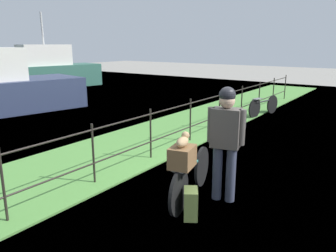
# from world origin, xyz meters

# --- Properties ---
(ground_plane) EXTENTS (60.00, 60.00, 0.00)m
(ground_plane) POSITION_xyz_m (0.00, 0.00, 0.00)
(ground_plane) COLOR gray
(grass_strip) EXTENTS (27.00, 2.40, 0.03)m
(grass_strip) POSITION_xyz_m (0.00, 2.79, 0.01)
(grass_strip) COLOR #569342
(grass_strip) RESTS_ON ground
(iron_fence) EXTENTS (18.04, 0.04, 1.02)m
(iron_fence) POSITION_xyz_m (0.00, 1.93, 0.59)
(iron_fence) COLOR #28231E
(iron_fence) RESTS_ON ground
(bicycle_main) EXTENTS (1.66, 0.42, 0.64)m
(bicycle_main) POSITION_xyz_m (-1.06, 0.34, 0.34)
(bicycle_main) COLOR black
(bicycle_main) RESTS_ON ground
(wooden_crate) EXTENTS (0.44, 0.37, 0.29)m
(wooden_crate) POSITION_xyz_m (-1.43, 0.26, 0.79)
(wooden_crate) COLOR brown
(wooden_crate) RESTS_ON bicycle_main
(terrier_dog) EXTENTS (0.32, 0.20, 0.18)m
(terrier_dog) POSITION_xyz_m (-1.41, 0.26, 1.01)
(terrier_dog) COLOR tan
(terrier_dog) RESTS_ON wooden_crate
(cyclist_person) EXTENTS (0.34, 0.53, 1.68)m
(cyclist_person) POSITION_xyz_m (-0.79, -0.06, 1.00)
(cyclist_person) COLOR #383D51
(cyclist_person) RESTS_ON ground
(backpack_on_paving) EXTENTS (0.33, 0.30, 0.40)m
(backpack_on_paving) POSITION_xyz_m (-1.52, 0.06, 0.20)
(backpack_on_paving) COLOR olive
(backpack_on_paving) RESTS_ON ground
(mooring_bollard) EXTENTS (0.20, 0.20, 0.48)m
(mooring_bollard) POSITION_xyz_m (3.43, 1.43, 0.24)
(mooring_bollard) COLOR #38383D
(mooring_bollard) RESTS_ON ground
(bicycle_parked) EXTENTS (1.66, 0.38, 0.60)m
(bicycle_parked) POSITION_xyz_m (5.34, 1.53, 0.32)
(bicycle_parked) COLOR black
(bicycle_parked) RESTS_ON ground
(moored_boat_mid) EXTENTS (5.93, 2.70, 3.83)m
(moored_boat_mid) POSITION_xyz_m (5.56, 13.30, 0.83)
(moored_boat_mid) COLOR #336656
(moored_boat_mid) RESTS_ON ground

